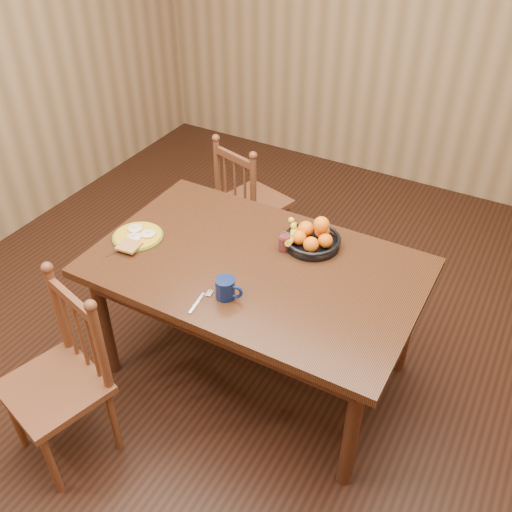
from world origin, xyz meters
The scene contains 10 objects.
room centered at (0.00, 0.00, 1.35)m, with size 4.52×5.02×2.72m.
dining_table centered at (0.00, 0.00, 0.67)m, with size 1.60×1.00×0.75m.
chair_far centered at (-0.56, 0.92, 0.43)m, with size 0.49×0.48×0.89m.
chair_near centered at (-0.54, -0.85, 0.45)m, with size 0.52×0.50×0.93m.
breakfast_plate centered at (-0.64, -0.11, 0.76)m, with size 0.26×0.29×0.04m.
fork centered at (-0.09, -0.35, 0.75)m, with size 0.04×0.18×0.00m.
spoon centered at (-0.67, -0.21, 0.75)m, with size 0.05×0.16×0.01m.
coffee_mug centered at (0.00, -0.28, 0.80)m, with size 0.13×0.09×0.10m.
juice_glass centered at (0.07, 0.17, 0.79)m, with size 0.06×0.06×0.09m.
fruit_bowl centered at (0.17, 0.27, 0.80)m, with size 0.32×0.29×0.17m.
Camera 1 is at (1.07, -1.91, 2.48)m, focal length 40.00 mm.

